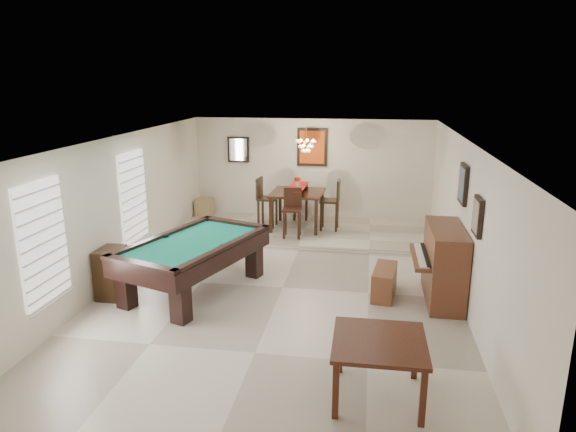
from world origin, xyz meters
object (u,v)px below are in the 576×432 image
(flower_vase, at_px, (297,182))
(dining_chair_north, at_px, (301,200))
(pool_table, at_px, (195,266))
(corner_bench, at_px, (205,207))
(square_table, at_px, (378,369))
(dining_chair_east, at_px, (330,205))
(dining_chair_west, at_px, (267,202))
(dining_chair_south, at_px, (292,213))
(chandelier, at_px, (306,141))
(piano_bench, at_px, (384,282))
(apothecary_chest, at_px, (111,273))
(dining_table, at_px, (297,207))
(upright_piano, at_px, (435,264))

(flower_vase, height_order, dining_chair_north, flower_vase)
(pool_table, xyz_separation_m, corner_bench, (-1.26, 4.44, -0.11))
(square_table, bearing_deg, flower_vase, 106.13)
(pool_table, xyz_separation_m, dining_chair_east, (2.03, 3.68, 0.27))
(dining_chair_west, distance_m, corner_bench, 1.99)
(corner_bench, bearing_deg, dining_chair_south, -30.70)
(corner_bench, distance_m, chandelier, 3.43)
(pool_table, relative_size, piano_bench, 3.01)
(pool_table, bearing_deg, chandelier, 86.53)
(square_table, bearing_deg, piano_bench, 87.23)
(piano_bench, height_order, dining_chair_east, dining_chair_east)
(square_table, xyz_separation_m, dining_chair_east, (-1.06, 6.30, 0.35))
(apothecary_chest, bearing_deg, dining_chair_north, 62.63)
(dining_table, distance_m, dining_chair_east, 0.77)
(dining_table, relative_size, dining_chair_north, 1.20)
(upright_piano, bearing_deg, apothecary_chest, -172.08)
(piano_bench, bearing_deg, pool_table, -174.71)
(dining_chair_south, bearing_deg, dining_chair_east, 39.77)
(piano_bench, bearing_deg, flower_vase, 120.06)
(apothecary_chest, height_order, corner_bench, apothecary_chest)
(dining_chair_south, relative_size, dining_chair_west, 0.93)
(flower_vase, bearing_deg, dining_chair_west, 179.48)
(dining_chair_west, bearing_deg, dining_chair_east, -86.20)
(upright_piano, xyz_separation_m, dining_table, (-2.78, 3.42, -0.01))
(corner_bench, bearing_deg, flower_vase, -16.21)
(flower_vase, height_order, chandelier, chandelier)
(dining_chair_south, xyz_separation_m, dining_chair_east, (0.78, 0.73, 0.05))
(dining_table, distance_m, dining_chair_west, 0.72)
(apothecary_chest, bearing_deg, corner_bench, 89.56)
(apothecary_chest, xyz_separation_m, flower_vase, (2.57, 4.16, 0.81))
(dining_table, height_order, dining_chair_north, dining_chair_north)
(pool_table, bearing_deg, corner_bench, 124.98)
(upright_piano, bearing_deg, chandelier, 128.08)
(apothecary_chest, distance_m, dining_chair_east, 5.32)
(piano_bench, relative_size, dining_chair_north, 0.88)
(flower_vase, relative_size, corner_bench, 0.49)
(apothecary_chest, relative_size, dining_chair_north, 0.85)
(square_table, relative_size, corner_bench, 2.18)
(piano_bench, relative_size, apothecary_chest, 1.04)
(pool_table, height_order, upright_piano, upright_piano)
(dining_table, height_order, dining_chair_west, dining_chair_west)
(upright_piano, bearing_deg, flower_vase, 129.10)
(dining_chair_south, bearing_deg, corner_bench, 145.70)
(pool_table, distance_m, chandelier, 4.24)
(upright_piano, height_order, dining_table, upright_piano)
(apothecary_chest, bearing_deg, piano_bench, 9.42)
(dining_chair_north, bearing_deg, apothecary_chest, 58.28)
(dining_table, bearing_deg, dining_chair_south, -90.80)
(upright_piano, relative_size, dining_chair_north, 1.50)
(apothecary_chest, bearing_deg, dining_chair_east, 51.12)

